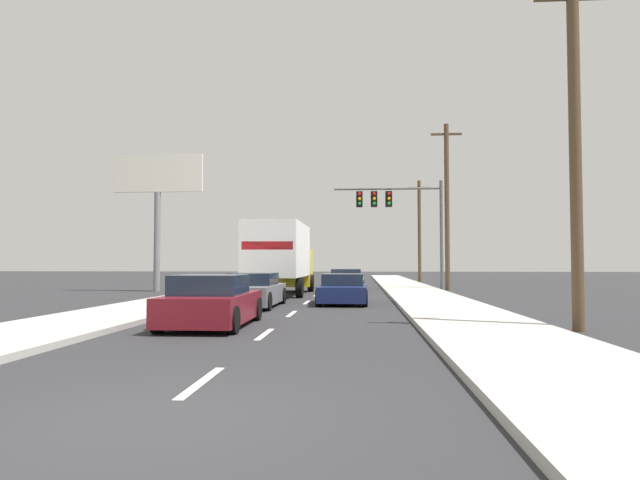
% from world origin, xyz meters
% --- Properties ---
extents(ground_plane, '(140.00, 140.00, 0.00)m').
position_xyz_m(ground_plane, '(0.00, 25.00, 0.00)').
color(ground_plane, '#2B2B2D').
extents(sidewalk_right, '(3.16, 80.00, 0.14)m').
position_xyz_m(sidewalk_right, '(5.13, 20.00, 0.07)').
color(sidewalk_right, '#B2AFA8').
rests_on(sidewalk_right, ground_plane).
extents(sidewalk_left, '(3.16, 80.00, 0.14)m').
position_xyz_m(sidewalk_left, '(-5.13, 20.00, 0.07)').
color(sidewalk_left, '#B2AFA8').
rests_on(sidewalk_left, ground_plane).
extents(lane_markings, '(0.14, 57.00, 0.01)m').
position_xyz_m(lane_markings, '(0.00, 24.32, 0.00)').
color(lane_markings, silver).
rests_on(lane_markings, ground_plane).
extents(box_truck, '(2.74, 8.46, 3.52)m').
position_xyz_m(box_truck, '(-1.79, 21.90, 2.00)').
color(box_truck, white).
rests_on(box_truck, ground_plane).
extents(car_gray, '(1.89, 4.36, 1.25)m').
position_xyz_m(car_gray, '(-1.72, 14.40, 0.57)').
color(car_gray, slate).
rests_on(car_gray, ground_plane).
extents(car_maroon, '(1.98, 4.07, 1.32)m').
position_xyz_m(car_maroon, '(-1.60, 8.21, 0.60)').
color(car_maroon, maroon).
rests_on(car_maroon, ground_plane).
extents(car_tan, '(1.96, 4.69, 1.28)m').
position_xyz_m(car_tan, '(1.46, 24.53, 0.59)').
color(car_tan, tan).
rests_on(car_tan, ground_plane).
extents(car_navy, '(1.92, 4.49, 1.18)m').
position_xyz_m(car_navy, '(1.49, 16.44, 0.54)').
color(car_navy, '#141E4C').
rests_on(car_navy, ground_plane).
extents(traffic_signal_mast, '(6.72, 0.69, 6.71)m').
position_xyz_m(traffic_signal_mast, '(4.18, 28.71, 5.12)').
color(traffic_signal_mast, '#595B56').
rests_on(traffic_signal_mast, ground_plane).
extents(utility_pole_near, '(1.80, 0.28, 8.62)m').
position_xyz_m(utility_pole_near, '(7.29, 7.82, 4.45)').
color(utility_pole_near, brown).
rests_on(utility_pole_near, ground_plane).
extents(utility_pole_mid, '(1.80, 0.28, 9.79)m').
position_xyz_m(utility_pole_mid, '(7.29, 26.94, 5.03)').
color(utility_pole_mid, brown).
rests_on(utility_pole_mid, ground_plane).
extents(utility_pole_far, '(1.80, 0.28, 8.49)m').
position_xyz_m(utility_pole_far, '(7.18, 40.71, 4.38)').
color(utility_pole_far, brown).
rests_on(utility_pole_far, ground_plane).
extents(roadside_billboard, '(5.12, 0.36, 7.75)m').
position_xyz_m(roadside_billboard, '(-9.17, 24.50, 5.71)').
color(roadside_billboard, slate).
rests_on(roadside_billboard, ground_plane).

